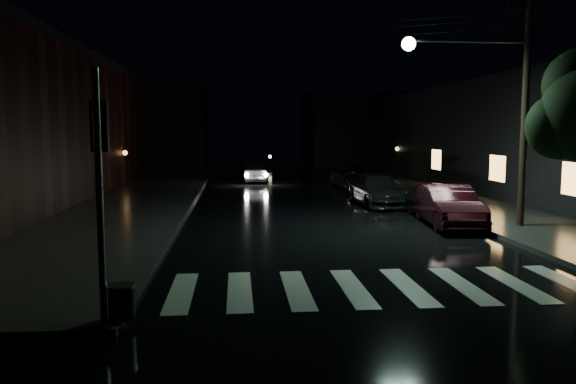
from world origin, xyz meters
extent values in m
plane|color=black|center=(0.00, 0.00, 0.00)|extent=(120.00, 120.00, 0.00)
cube|color=#282826|center=(-5.00, 14.00, 0.07)|extent=(6.00, 44.00, 0.15)
cube|color=#282826|center=(10.00, 14.00, 0.07)|extent=(4.00, 44.00, 0.15)
cube|color=black|center=(17.00, 18.00, 3.00)|extent=(10.00, 40.00, 6.00)
cube|color=black|center=(-10.00, 45.00, 4.00)|extent=(14.00, 10.00, 8.00)
cube|color=black|center=(14.00, 45.00, 3.50)|extent=(14.00, 10.00, 7.00)
cube|color=beige|center=(3.00, 0.50, 0.01)|extent=(9.00, 3.00, 0.01)
cylinder|color=slate|center=(-2.30, -1.50, 2.25)|extent=(0.12, 0.12, 4.20)
cylinder|color=black|center=(-2.00, -1.50, 0.43)|extent=(0.44, 0.44, 0.55)
cylinder|color=slate|center=(-2.00, -1.50, 0.72)|extent=(0.48, 0.48, 0.04)
cube|color=black|center=(-2.30, -1.32, 3.40)|extent=(0.28, 0.16, 0.85)
sphere|color=#0CFF33|center=(-2.30, -1.23, 3.15)|extent=(0.20, 0.20, 0.20)
sphere|color=black|center=(8.60, 3.40, 3.45)|extent=(1.80, 1.80, 1.80)
cylinder|color=black|center=(9.50, 7.00, 4.15)|extent=(0.24, 0.24, 8.00)
cube|color=black|center=(9.50, 7.00, 7.30)|extent=(1.40, 0.10, 0.10)
cylinder|color=slate|center=(7.50, 7.00, 6.20)|extent=(4.00, 0.08, 0.08)
sphere|color=#BFFFD8|center=(5.50, 7.00, 6.10)|extent=(0.44, 0.44, 0.44)
imported|color=black|center=(7.60, 9.67, 0.65)|extent=(1.69, 3.86, 1.29)
imported|color=black|center=(7.32, 7.86, 0.73)|extent=(1.96, 4.55, 1.46)
imported|color=black|center=(6.22, 13.57, 0.69)|extent=(2.24, 4.84, 1.37)
imported|color=black|center=(6.87, 20.97, 0.64)|extent=(2.56, 4.82, 1.29)
imported|color=black|center=(1.01, 25.45, 0.65)|extent=(1.61, 4.00, 1.29)
camera|label=1|loc=(-0.04, -10.95, 3.32)|focal=35.00mm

